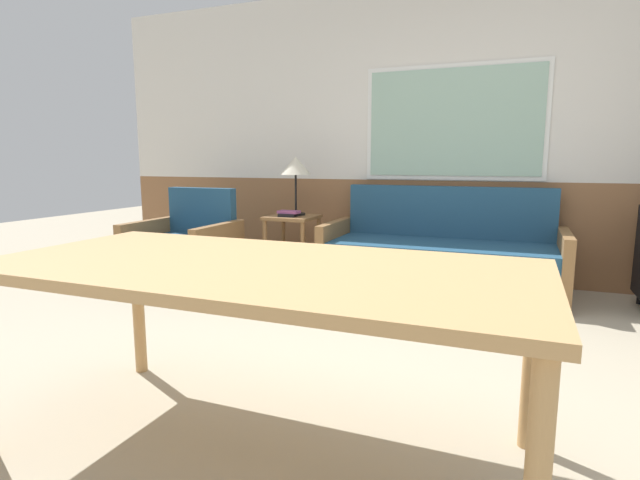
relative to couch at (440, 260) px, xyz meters
name	(u,v)px	position (x,y,z in m)	size (l,w,h in m)	color
ground_plane	(370,399)	(0.00, -2.14, -0.26)	(16.00, 16.00, 0.00)	#B2A58C
wall_back	(453,133)	(0.00, 0.49, 1.09)	(7.20, 0.09, 2.70)	#8E603D
couch	(440,260)	(0.00, 0.00, 0.00)	(1.98, 0.80, 0.88)	olive
armchair	(184,254)	(-2.21, -0.59, 0.00)	(0.86, 0.75, 0.85)	olive
side_table	(292,230)	(-1.37, -0.06, 0.20)	(0.44, 0.44, 0.60)	olive
table_lamp	(296,168)	(-1.36, 0.01, 0.78)	(0.29, 0.29, 0.55)	black
book_stack	(288,214)	(-1.37, -0.14, 0.36)	(0.20, 0.15, 0.05)	black
dining_table	(258,280)	(-0.27, -2.70, 0.42)	(2.02, 0.95, 0.74)	tan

